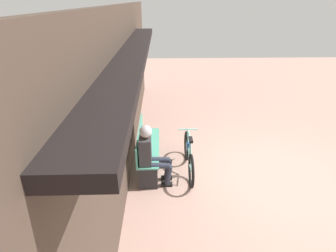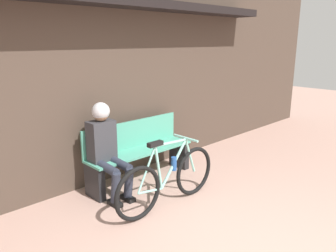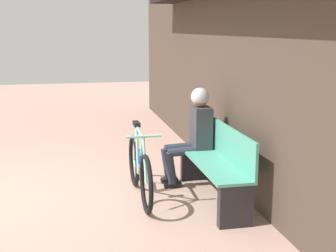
# 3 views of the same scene
# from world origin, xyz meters

# --- Properties ---
(ground_plane) EXTENTS (24.00, 24.00, 0.00)m
(ground_plane) POSITION_xyz_m (0.00, 0.00, 0.00)
(ground_plane) COLOR tan
(storefront_wall) EXTENTS (12.00, 0.56, 3.20)m
(storefront_wall) POSITION_xyz_m (0.00, 2.77, 1.66)
(storefront_wall) COLOR #4C3D33
(storefront_wall) RESTS_ON ground_plane
(park_bench_near) EXTENTS (1.68, 0.42, 0.88)m
(park_bench_near) POSITION_xyz_m (0.53, 2.39, 0.42)
(park_bench_near) COLOR #51A88E
(park_bench_near) RESTS_ON ground_plane
(bicycle) EXTENTS (1.61, 0.40, 0.89)m
(bicycle) POSITION_xyz_m (0.28, 1.52, 0.36)
(bicycle) COLOR black
(bicycle) RESTS_ON ground_plane
(person_seated) EXTENTS (0.34, 0.62, 1.26)m
(person_seated) POSITION_xyz_m (-0.10, 2.28, 0.72)
(person_seated) COLOR #2D3342
(person_seated) RESTS_ON ground_plane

